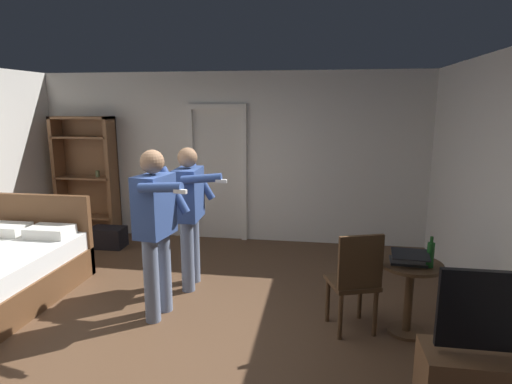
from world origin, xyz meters
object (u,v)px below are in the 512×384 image
bookshelf (87,172)px  person_blue_shirt (156,223)px  wooden_chair (355,278)px  suitcase_dark (108,237)px  side_table (409,287)px  person_striped_shirt (190,207)px  laptop (409,259)px  bottle_on_table (430,254)px  tv_flatscreen (504,376)px

bookshelf → person_blue_shirt: size_ratio=1.14×
wooden_chair → suitcase_dark: bearing=151.0°
person_blue_shirt → suitcase_dark: 2.61m
side_table → person_striped_shirt: person_striped_shirt is taller
wooden_chair → suitcase_dark: size_ratio=1.94×
laptop → bottle_on_table: (0.17, -0.04, 0.07)m
side_table → person_blue_shirt: size_ratio=0.41×
bottle_on_table → wooden_chair: bearing=179.0°
wooden_chair → side_table: bearing=7.8°
suitcase_dark → wooden_chair: bearing=-28.8°
person_blue_shirt → suitcase_dark: size_ratio=3.35×
side_table → person_striped_shirt: bearing=162.8°
person_blue_shirt → laptop: bearing=-0.1°
wooden_chair → suitcase_dark: (-3.51, 1.94, -0.39)m
side_table → bottle_on_table: (0.14, -0.08, 0.35)m
laptop → person_striped_shirt: 2.43m
bottle_on_table → side_table: bearing=150.3°
bookshelf → laptop: (4.55, -2.46, -0.30)m
laptop → suitcase_dark: 4.45m
laptop → wooden_chair: 0.51m
laptop → side_table: bearing=52.4°
person_striped_shirt → tv_flatscreen: bearing=-32.5°
laptop → person_striped_shirt: person_striped_shirt is taller
tv_flatscreen → laptop: 1.19m
bookshelf → tv_flatscreen: (5.02, -3.46, -0.75)m
laptop → person_striped_shirt: (-2.30, 0.76, 0.21)m
side_table → suitcase_dark: size_ratio=1.37×
tv_flatscreen → suitcase_dark: size_ratio=2.14×
bookshelf → laptop: 5.19m
suitcase_dark → person_blue_shirt: bearing=-50.3°
laptop → person_blue_shirt: size_ratio=0.21×
bookshelf → wooden_chair: (4.09, -2.49, -0.51)m
side_table → suitcase_dark: side_table is taller
bottle_on_table → bookshelf: bearing=152.2°
bookshelf → laptop: size_ratio=5.52×
tv_flatscreen → wooden_chair: (-0.94, 0.97, 0.24)m
side_table → laptop: (-0.03, -0.04, 0.29)m
bottle_on_table → person_blue_shirt: (-2.57, 0.04, 0.17)m
laptop → suitcase_dark: laptop is taller
side_table → person_striped_shirt: 2.49m
bookshelf → side_table: size_ratio=2.78×
tv_flatscreen → laptop: bearing=115.1°
bookshelf → person_striped_shirt: (2.26, -1.70, -0.08)m
bookshelf → laptop: bearing=-28.4°
wooden_chair → person_blue_shirt: person_blue_shirt is taller
person_striped_shirt → suitcase_dark: person_striped_shirt is taller
laptop → person_blue_shirt: 2.41m
side_table → wooden_chair: (-0.50, -0.07, 0.08)m
side_table → suitcase_dark: 4.43m
person_striped_shirt → wooden_chair: bearing=-23.3°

